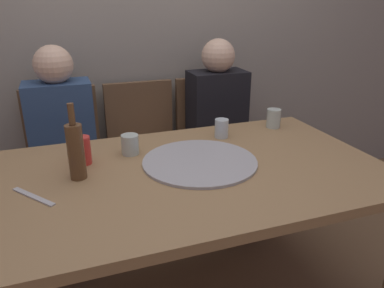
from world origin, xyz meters
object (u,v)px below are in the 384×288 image
at_px(chair_right, 213,136).
at_px(guest_in_beanie, 222,125).
at_px(wine_glass, 222,128).
at_px(pizza_tray, 200,161).
at_px(table_knife, 33,197).
at_px(wine_bottle, 76,150).
at_px(tumbler_near, 274,118).
at_px(dining_table, 193,184).
at_px(chair_left, 66,155).
at_px(soda_can, 83,150).
at_px(chair_middle, 145,145).
at_px(tumbler_far, 130,145).
at_px(guest_in_sweater, 64,144).

xyz_separation_m(chair_right, guest_in_beanie, (0.00, -0.15, 0.13)).
height_order(wine_glass, guest_in_beanie, guest_in_beanie).
height_order(pizza_tray, table_knife, pizza_tray).
xyz_separation_m(wine_bottle, guest_in_beanie, (0.92, 0.66, -0.21)).
height_order(tumbler_near, wine_glass, tumbler_near).
bearing_deg(dining_table, chair_left, 119.43).
xyz_separation_m(table_knife, chair_left, (0.12, 0.92, -0.22)).
height_order(soda_can, guest_in_beanie, guest_in_beanie).
height_order(wine_bottle, chair_left, wine_bottle).
distance_m(dining_table, pizza_tray, 0.10).
distance_m(table_knife, chair_left, 0.95).
xyz_separation_m(wine_bottle, chair_middle, (0.44, 0.81, -0.34)).
distance_m(pizza_tray, tumbler_near, 0.63).
height_order(wine_glass, chair_right, chair_right).
bearing_deg(chair_middle, table_knife, 56.69).
distance_m(table_knife, chair_middle, 1.12).
height_order(dining_table, chair_middle, chair_middle).
bearing_deg(guest_in_beanie, table_knife, 35.44).
height_order(soda_can, chair_left, chair_left).
distance_m(tumbler_far, chair_right, 0.97).
height_order(tumbler_near, soda_can, soda_can).
bearing_deg(pizza_tray, guest_in_beanie, 58.93).
relative_size(tumbler_far, chair_right, 0.10).
height_order(dining_table, chair_right, chair_right).
bearing_deg(dining_table, tumbler_far, 130.89).
bearing_deg(chair_middle, pizza_tray, 94.16).
bearing_deg(table_knife, dining_table, -124.01).
relative_size(chair_middle, chair_right, 1.00).
distance_m(wine_bottle, guest_in_beanie, 1.15).
bearing_deg(tumbler_near, table_knife, -162.22).
relative_size(soda_can, chair_middle, 0.14).
height_order(table_knife, chair_left, chair_left).
distance_m(tumbler_near, table_knife, 1.28).
distance_m(wine_glass, table_knife, 0.95).
xyz_separation_m(wine_bottle, chair_right, (0.92, 0.81, -0.34)).
height_order(pizza_tray, chair_left, chair_left).
xyz_separation_m(tumbler_far, chair_middle, (0.20, 0.64, -0.27)).
bearing_deg(tumbler_far, guest_in_sweater, 120.42).
bearing_deg(chair_left, wine_glass, 142.85).
bearing_deg(chair_right, wine_bottle, 41.63).
bearing_deg(guest_in_sweater, guest_in_beanie, -180.00).
distance_m(dining_table, wine_bottle, 0.49).
xyz_separation_m(tumbler_near, soda_can, (-1.02, -0.15, 0.01)).
bearing_deg(chair_middle, chair_right, -180.00).
height_order(chair_right, guest_in_beanie, guest_in_beanie).
relative_size(wine_glass, guest_in_sweater, 0.08).
bearing_deg(chair_middle, guest_in_sweater, 17.23).
bearing_deg(tumbler_far, soda_can, -169.02).
distance_m(dining_table, chair_left, 1.03).
height_order(chair_middle, chair_right, same).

